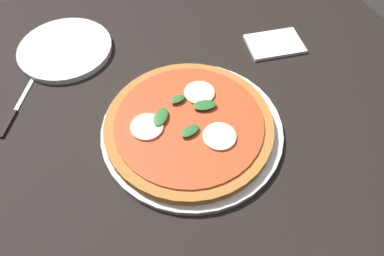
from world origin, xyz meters
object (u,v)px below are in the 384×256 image
napkin (275,44)px  knife (14,113)px  dining_table (193,135)px  serving_tray (192,129)px  pizza (189,125)px  plate_white (65,49)px

napkin → knife: napkin is taller
dining_table → serving_tray: 0.13m
pizza → plate_white: pizza is taller
serving_tray → knife: (0.31, -0.20, -0.00)m
dining_table → knife: 0.39m
pizza → napkin: size_ratio=2.52×
dining_table → knife: knife is taller
plate_white → napkin: plate_white is taller
pizza → plate_white: (0.17, -0.34, -0.02)m
dining_table → pizza: (0.04, 0.06, 0.13)m
plate_white → knife: size_ratio=1.47×
plate_white → napkin: size_ratio=1.69×
dining_table → napkin: size_ratio=8.83×
pizza → knife: 0.37m
serving_tray → pizza: pizza is taller
dining_table → pizza: size_ratio=3.50×
dining_table → plate_white: plate_white is taller
serving_tray → napkin: bearing=-153.1°
dining_table → plate_white: (0.20, -0.28, 0.11)m
pizza → knife: (0.31, -0.20, -0.02)m
dining_table → serving_tray: (0.03, 0.06, 0.11)m
serving_tray → pizza: bearing=-8.7°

